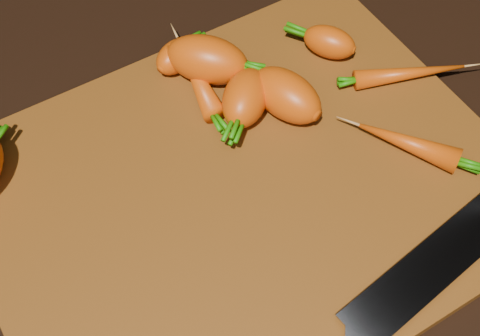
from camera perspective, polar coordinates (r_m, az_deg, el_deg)
ground at (r=0.65m, az=0.45°, el=-2.35°), size 2.00×2.00×0.01m
cutting_board at (r=0.65m, az=0.46°, el=-1.83°), size 0.50×0.40×0.01m
carrot_1 at (r=0.71m, az=-2.83°, el=9.22°), size 0.10×0.10×0.05m
carrot_2 at (r=0.68m, az=3.97°, el=6.22°), size 0.07×0.09×0.05m
carrot_3 at (r=0.68m, az=0.47°, el=6.01°), size 0.08×0.08×0.05m
carrot_4 at (r=0.73m, az=-5.50°, el=9.45°), size 0.06×0.05×0.03m
carrot_5 at (r=0.74m, az=7.63°, el=10.61°), size 0.06×0.07×0.03m
carrot_6 at (r=0.71m, az=-3.81°, el=7.92°), size 0.04×0.12×0.02m
carrot_7 at (r=0.74m, az=14.30°, el=7.84°), size 0.12×0.06×0.02m
carrot_8 at (r=0.67m, az=14.14°, el=2.08°), size 0.08×0.10×0.03m
knife at (r=0.63m, az=18.62°, el=-5.72°), size 0.38×0.09×0.02m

